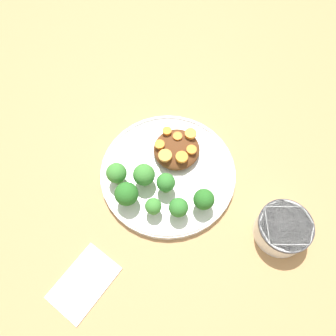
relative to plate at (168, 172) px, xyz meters
name	(u,v)px	position (x,y,z in m)	size (l,w,h in m)	color
ground_plane	(168,174)	(0.00, 0.00, -0.01)	(4.00, 4.00, 0.00)	tan
plate	(168,172)	(0.00, 0.00, 0.00)	(0.28, 0.28, 0.02)	silver
dip_bowl	(283,229)	(-0.04, -0.25, 0.02)	(0.10, 0.10, 0.05)	white
stew_mound	(175,149)	(0.05, 0.00, 0.02)	(0.10, 0.10, 0.03)	#5B3319
broccoli_floret_0	(178,208)	(-0.08, -0.05, 0.04)	(0.04, 0.04, 0.05)	#759E51
broccoli_floret_1	(166,183)	(-0.04, -0.01, 0.04)	(0.04, 0.04, 0.05)	#7FA85B
broccoli_floret_2	(144,175)	(-0.04, 0.03, 0.04)	(0.04, 0.04, 0.06)	#759E51
broccoli_floret_3	(204,200)	(-0.04, -0.09, 0.04)	(0.04, 0.04, 0.06)	#7FA85B
broccoli_floret_4	(153,207)	(-0.09, -0.01, 0.03)	(0.03, 0.03, 0.05)	#7FA85B
broccoli_floret_5	(127,194)	(-0.09, 0.05, 0.04)	(0.05, 0.05, 0.06)	#7FA85B
broccoli_floret_6	(117,174)	(-0.06, 0.09, 0.04)	(0.04, 0.04, 0.06)	#759E51
carrot_slice_0	(160,144)	(0.04, 0.03, 0.04)	(0.02, 0.02, 0.01)	orange
carrot_slice_1	(182,157)	(0.03, -0.02, 0.04)	(0.03, 0.03, 0.01)	orange
carrot_slice_2	(165,156)	(0.02, 0.01, 0.04)	(0.03, 0.03, 0.01)	orange
carrot_slice_3	(178,136)	(0.07, 0.01, 0.04)	(0.02, 0.02, 0.00)	orange
carrot_slice_4	(191,150)	(0.05, -0.03, 0.04)	(0.02, 0.02, 0.00)	orange
carrot_slice_5	(167,131)	(0.07, 0.03, 0.04)	(0.02, 0.02, 0.01)	orange
carrot_slice_6	(191,134)	(0.08, -0.02, 0.04)	(0.02, 0.02, 0.01)	orange
napkin	(84,283)	(-0.26, 0.06, -0.01)	(0.14, 0.11, 0.01)	white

